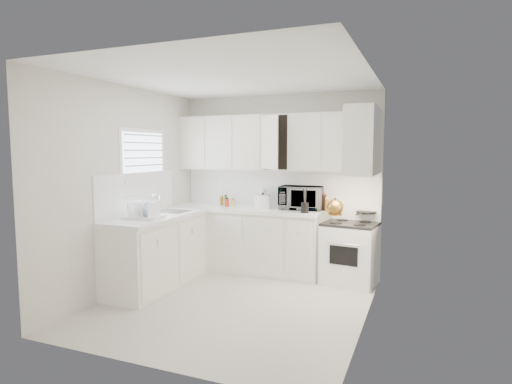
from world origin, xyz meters
The scene contains 33 objects.
floor centered at (0.00, 0.00, 0.00)m, with size 3.20×3.20×0.00m, color beige.
ceiling centered at (0.00, 0.00, 2.60)m, with size 3.20×3.20×0.00m, color white.
wall_back centered at (0.00, 1.60, 1.30)m, with size 3.00×3.00×0.00m, color silver.
wall_front centered at (0.00, -1.60, 1.30)m, with size 3.00×3.00×0.00m, color silver.
wall_left centered at (-1.50, 0.00, 1.30)m, with size 3.20×3.20×0.00m, color silver.
wall_right centered at (1.50, 0.00, 1.30)m, with size 3.20×3.20×0.00m, color silver.
window_blinds centered at (-1.48, 0.35, 1.55)m, with size 0.06×0.96×1.06m, color white, non-canonical shape.
lower_cabinets_back centered at (-0.39, 1.30, 0.45)m, with size 2.22×0.60×0.90m, color silver, non-canonical shape.
lower_cabinets_left centered at (-1.20, 0.20, 0.45)m, with size 0.60×1.60×0.90m, color silver, non-canonical shape.
countertop_back centered at (-0.39, 1.29, 0.93)m, with size 2.24×0.64×0.05m, color white.
countertop_left centered at (-1.19, 0.20, 0.93)m, with size 0.64×1.62×0.05m, color white.
backsplash_back centered at (0.00, 1.59, 1.23)m, with size 2.98×0.02×0.55m, color white.
backsplash_left centered at (-1.49, 0.20, 1.23)m, with size 0.02×1.60×0.55m, color white.
upper_cabinets_back centered at (0.00, 1.44, 1.50)m, with size 3.00×0.33×0.80m, color silver, non-canonical shape.
upper_cabinets_right centered at (1.33, 0.82, 1.50)m, with size 0.33×0.90×0.80m, color silver, non-canonical shape.
sink centered at (-1.19, 0.55, 1.07)m, with size 0.42×0.38×0.30m, color gray, non-canonical shape.
stove centered at (1.13, 1.26, 0.53)m, with size 0.69×0.56×1.06m, color white, non-canonical shape.
tea_kettle centered at (0.95, 1.10, 1.06)m, with size 0.26×0.22×0.24m, color olive, non-canonical shape.
frying_pan centered at (1.31, 1.42, 0.97)m, with size 0.26×0.44×0.04m, color black, non-canonical shape.
microwave centered at (0.40, 1.43, 1.15)m, with size 0.60×0.33×0.41m, color gray.
rice_cooker centered at (-0.14, 1.31, 1.07)m, with size 0.23×0.23×0.23m, color white, non-canonical shape.
paper_towel centered at (-0.19, 1.46, 1.08)m, with size 0.12×0.12×0.27m, color white.
utensil_crock centered at (0.55, 1.10, 1.12)m, with size 0.11×0.11×0.34m, color black, non-canonical shape.
dish_rack centered at (-1.19, -0.08, 1.07)m, with size 0.44×0.33×0.24m, color white, non-canonical shape.
spice_left_0 centered at (-0.85, 1.42, 1.02)m, with size 0.06×0.06×0.13m, color brown.
spice_left_1 centered at (-0.78, 1.33, 1.02)m, with size 0.06×0.06×0.13m, color #467D29.
spice_left_2 centered at (-0.70, 1.42, 1.02)m, with size 0.06×0.06×0.13m, color red.
spice_left_3 centered at (-0.62, 1.33, 1.02)m, with size 0.06×0.06×0.13m, color yellow.
sauce_right_0 centered at (0.58, 1.46, 1.05)m, with size 0.06×0.06×0.19m, color red.
sauce_right_1 centered at (0.64, 1.40, 1.05)m, with size 0.06×0.06×0.19m, color yellow.
sauce_right_2 centered at (0.69, 1.46, 1.05)m, with size 0.06×0.06×0.19m, color #502017.
sauce_right_3 centered at (0.74, 1.40, 1.05)m, with size 0.06×0.06×0.19m, color black.
sauce_right_4 centered at (0.80, 1.46, 1.05)m, with size 0.06×0.06×0.19m, color brown.
Camera 1 is at (2.03, -4.37, 1.79)m, focal length 29.67 mm.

